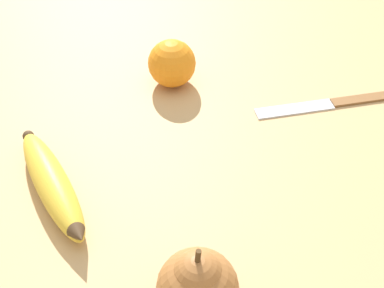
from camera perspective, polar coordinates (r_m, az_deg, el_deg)
The scene contains 5 objects.
ground_plane at distance 0.65m, azimuth 6.05°, elevation -2.63°, with size 3.00×3.00×0.00m, color tan.
banana at distance 0.62m, azimuth -14.66°, elevation -4.16°, with size 0.20×0.09×0.04m.
orange at distance 0.76m, azimuth -2.16°, elevation 8.59°, with size 0.07×0.07×0.07m.
pear at distance 0.49m, azimuth 0.60°, elevation -14.96°, with size 0.08×0.08×0.09m.
paring_knife at distance 0.76m, azimuth 14.42°, elevation 4.26°, with size 0.12×0.17×0.01m.
Camera 1 is at (-0.27, 0.37, 0.46)m, focal length 50.00 mm.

